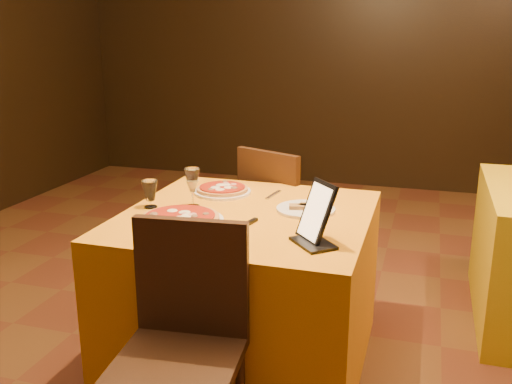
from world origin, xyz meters
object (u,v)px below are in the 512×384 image
(main_table, at_px, (247,289))
(pizza_far, at_px, (222,190))
(chair_main_far, at_px, (288,221))
(water_glass, at_px, (150,194))
(tablet, at_px, (316,211))
(pizza_near, at_px, (180,219))
(wine_glass, at_px, (192,188))
(chair_main_near, at_px, (177,363))

(main_table, relative_size, pizza_far, 3.78)
(main_table, relative_size, chair_main_far, 1.21)
(chair_main_far, distance_m, water_glass, 1.02)
(main_table, xyz_separation_m, tablet, (0.37, -0.25, 0.49))
(pizza_near, xyz_separation_m, water_glass, (-0.22, 0.16, 0.05))
(chair_main_far, bearing_deg, tablet, 133.14)
(wine_glass, bearing_deg, water_glass, -160.74)
(chair_main_near, relative_size, water_glass, 7.00)
(chair_main_far, relative_size, pizza_near, 2.41)
(wine_glass, bearing_deg, pizza_near, -80.76)
(main_table, xyz_separation_m, chair_main_near, (0.00, -0.78, 0.08))
(main_table, bearing_deg, water_glass, -173.90)
(pizza_near, xyz_separation_m, tablet, (0.60, -0.04, 0.10))
(chair_main_near, height_order, tablet, tablet)
(chair_main_near, xyz_separation_m, wine_glass, (-0.27, 0.80, 0.39))
(pizza_near, relative_size, tablet, 1.55)
(pizza_far, relative_size, wine_glass, 1.53)
(pizza_near, height_order, wine_glass, wine_glass)
(main_table, bearing_deg, chair_main_far, 90.00)
(main_table, xyz_separation_m, water_glass, (-0.46, -0.05, 0.44))
(chair_main_near, bearing_deg, pizza_near, 106.51)
(pizza_far, relative_size, water_glass, 2.24)
(tablet, bearing_deg, wine_glass, -154.06)
(main_table, distance_m, pizza_near, 0.50)
(main_table, xyz_separation_m, chair_main_far, (0.00, 0.79, 0.08))
(pizza_far, xyz_separation_m, water_glass, (-0.24, -0.33, 0.05))
(chair_main_near, xyz_separation_m, pizza_near, (-0.23, 0.57, 0.31))
(pizza_far, bearing_deg, chair_main_far, 66.44)
(chair_main_far, distance_m, tablet, 1.18)
(water_glass, relative_size, tablet, 0.53)
(chair_main_far, xyz_separation_m, pizza_far, (-0.22, -0.51, 0.31))
(chair_main_near, height_order, wine_glass, wine_glass)
(wine_glass, bearing_deg, tablet, -22.69)
(chair_main_near, bearing_deg, pizza_far, 95.94)
(water_glass, bearing_deg, main_table, 6.10)
(main_table, xyz_separation_m, wine_glass, (-0.27, 0.02, 0.47))
(chair_main_far, height_order, tablet, tablet)
(wine_glass, distance_m, tablet, 0.69)
(pizza_near, xyz_separation_m, pizza_far, (0.01, 0.49, 0.00))
(chair_main_near, distance_m, pizza_near, 0.69)
(chair_main_near, distance_m, tablet, 0.77)
(chair_main_far, height_order, wine_glass, wine_glass)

